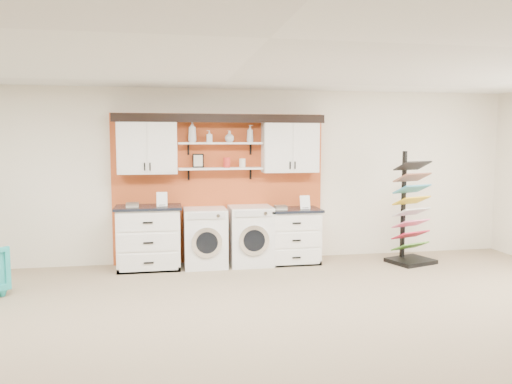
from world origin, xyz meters
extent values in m
plane|color=gray|center=(0.00, 0.00, 0.00)|extent=(10.00, 10.00, 0.00)
plane|color=white|center=(0.00, 0.00, 2.80)|extent=(10.00, 10.00, 0.00)
plane|color=white|center=(0.00, 4.00, 1.40)|extent=(10.00, 0.00, 10.00)
cube|color=#B94A1F|center=(0.00, 3.96, 1.20)|extent=(3.40, 0.07, 2.40)
cube|color=white|center=(-1.13, 3.80, 1.88)|extent=(0.90, 0.34, 0.84)
cube|color=white|center=(-1.35, 3.62, 1.88)|extent=(0.42, 0.01, 0.78)
cube|color=white|center=(-0.91, 3.62, 1.88)|extent=(0.42, 0.01, 0.78)
cube|color=white|center=(1.13, 3.80, 1.88)|extent=(0.90, 0.34, 0.84)
cube|color=white|center=(0.91, 3.62, 1.88)|extent=(0.42, 0.01, 0.78)
cube|color=white|center=(1.35, 3.62, 1.88)|extent=(0.42, 0.01, 0.78)
cube|color=white|center=(0.00, 3.80, 1.53)|extent=(1.32, 0.28, 0.03)
cube|color=white|center=(0.00, 3.80, 1.93)|extent=(1.32, 0.28, 0.03)
cube|color=black|center=(0.00, 3.82, 2.33)|extent=(3.30, 0.40, 0.10)
cube|color=black|center=(0.00, 3.63, 2.27)|extent=(3.30, 0.04, 0.04)
cube|color=black|center=(-0.35, 3.85, 1.66)|extent=(0.18, 0.02, 0.22)
cube|color=beige|center=(-0.35, 3.84, 1.66)|extent=(0.14, 0.01, 0.18)
cylinder|color=red|center=(0.10, 3.80, 1.62)|extent=(0.11, 0.11, 0.16)
cylinder|color=silver|center=(0.35, 3.80, 1.61)|extent=(0.10, 0.10, 0.14)
cube|color=white|center=(-1.13, 3.65, 0.47)|extent=(0.94, 0.60, 0.94)
cube|color=black|center=(-1.13, 3.38, 0.04)|extent=(0.94, 0.06, 0.07)
cube|color=black|center=(-1.13, 3.65, 0.96)|extent=(1.00, 0.66, 0.04)
cube|color=white|center=(-1.13, 3.34, 0.77)|extent=(0.85, 0.02, 0.26)
cube|color=white|center=(-1.13, 3.34, 0.47)|extent=(0.85, 0.02, 0.26)
cube|color=white|center=(-1.13, 3.34, 0.17)|extent=(0.85, 0.02, 0.26)
cube|color=white|center=(1.13, 3.65, 0.42)|extent=(0.85, 0.60, 0.85)
cube|color=black|center=(1.13, 3.38, 0.03)|extent=(0.85, 0.06, 0.07)
cube|color=black|center=(1.13, 3.65, 0.86)|extent=(0.90, 0.66, 0.04)
cube|color=white|center=(1.13, 3.34, 0.70)|extent=(0.77, 0.02, 0.23)
cube|color=white|center=(1.13, 3.34, 0.42)|extent=(0.77, 0.02, 0.23)
cube|color=white|center=(1.13, 3.34, 0.15)|extent=(0.77, 0.02, 0.23)
cube|color=white|center=(-0.27, 3.65, 0.46)|extent=(0.66, 0.66, 0.92)
cube|color=silver|center=(-0.27, 3.31, 0.85)|extent=(0.56, 0.02, 0.10)
cylinder|color=silver|center=(-0.27, 3.31, 0.44)|extent=(0.46, 0.05, 0.46)
cylinder|color=black|center=(-0.27, 3.29, 0.44)|extent=(0.33, 0.03, 0.33)
cube|color=white|center=(0.45, 3.65, 0.47)|extent=(0.67, 0.66, 0.93)
cube|color=silver|center=(0.45, 3.31, 0.86)|extent=(0.57, 0.02, 0.10)
cylinder|color=silver|center=(0.45, 3.31, 0.45)|extent=(0.47, 0.05, 0.47)
cylinder|color=black|center=(0.45, 3.29, 0.45)|extent=(0.33, 0.03, 0.33)
cube|color=black|center=(3.02, 3.26, 0.03)|extent=(0.79, 0.72, 0.07)
cube|color=black|center=(2.96, 3.44, 0.93)|extent=(0.07, 0.07, 1.75)
cube|color=#448724|center=(3.01, 3.28, 0.27)|extent=(0.61, 0.46, 0.16)
cube|color=#B81530|center=(3.01, 3.28, 0.46)|extent=(0.61, 0.46, 0.16)
cube|color=#CE5B81|center=(3.01, 3.28, 0.64)|extent=(0.61, 0.46, 0.16)
cube|color=silver|center=(3.01, 3.28, 0.83)|extent=(0.61, 0.46, 0.16)
cube|color=gold|center=(3.01, 3.28, 1.02)|extent=(0.61, 0.46, 0.16)
cube|color=teal|center=(3.01, 3.28, 1.20)|extent=(0.61, 0.46, 0.16)
cube|color=brown|center=(3.01, 3.28, 1.39)|extent=(0.61, 0.46, 0.16)
cube|color=black|center=(3.01, 3.28, 1.57)|extent=(0.61, 0.46, 0.16)
imported|color=silver|center=(-0.44, 3.80, 2.11)|extent=(0.14, 0.14, 0.33)
imported|color=silver|center=(-0.17, 3.80, 2.04)|extent=(0.09, 0.09, 0.19)
imported|color=silver|center=(0.15, 3.80, 2.04)|extent=(0.15, 0.15, 0.18)
imported|color=silver|center=(0.48, 3.80, 2.08)|extent=(0.12, 0.12, 0.27)
camera|label=1|loc=(-0.85, -4.08, 1.97)|focal=35.00mm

